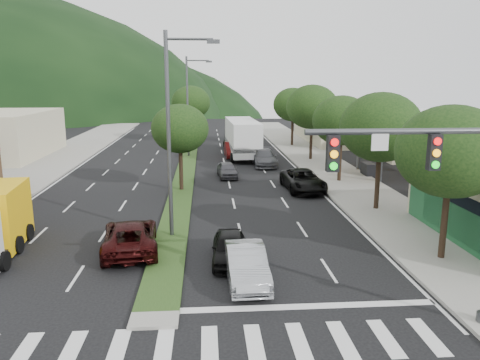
{
  "coord_description": "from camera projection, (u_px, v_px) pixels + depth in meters",
  "views": [
    {
      "loc": [
        1.78,
        -14.63,
        7.77
      ],
      "look_at": [
        3.6,
        10.04,
        2.44
      ],
      "focal_mm": 35.0,
      "sensor_mm": 36.0,
      "label": 1
    }
  ],
  "objects": [
    {
      "name": "traffic_signal",
      "position": [
        450.0,
        186.0,
        13.94
      ],
      "size": [
        6.12,
        0.4,
        7.0
      ],
      "color": "#47494C",
      "rests_on": "ground"
    },
    {
      "name": "car_queue_a",
      "position": [
        230.0,
        248.0,
        20.22
      ],
      "size": [
        1.68,
        3.85,
        1.29
      ],
      "primitive_type": "imported",
      "rotation": [
        0.0,
        0.0,
        -0.04
      ],
      "color": "black",
      "rests_on": "ground"
    },
    {
      "name": "streetlight_near",
      "position": [
        173.0,
        126.0,
        22.41
      ],
      "size": [
        2.6,
        0.25,
        10.0
      ],
      "color": "#47494C",
      "rests_on": "ground"
    },
    {
      "name": "sedan_silver",
      "position": [
        246.0,
        264.0,
        18.28
      ],
      "size": [
        1.63,
        4.33,
        1.41
      ],
      "primitive_type": "imported",
      "rotation": [
        0.0,
        0.0,
        0.03
      ],
      "color": "#A5A7AC",
      "rests_on": "ground"
    },
    {
      "name": "car_queue_d",
      "position": [
        303.0,
        180.0,
        33.28
      ],
      "size": [
        2.74,
        5.47,
        1.49
      ],
      "primitive_type": "imported",
      "rotation": [
        0.0,
        0.0,
        0.05
      ],
      "color": "black",
      "rests_on": "ground"
    },
    {
      "name": "sidewalk_left",
      "position": [
        30.0,
        173.0,
        39.2
      ],
      "size": [
        6.0,
        90.0,
        0.15
      ],
      "primitive_type": "cube",
      "color": "gray",
      "rests_on": "ground"
    },
    {
      "name": "car_queue_b",
      "position": [
        265.0,
        158.0,
        42.92
      ],
      "size": [
        2.18,
        5.13,
        1.48
      ],
      "primitive_type": "imported",
      "rotation": [
        0.0,
        0.0,
        -0.02
      ],
      "color": "#4F5054",
      "rests_on": "ground"
    },
    {
      "name": "motorhome",
      "position": [
        242.0,
        137.0,
        47.56
      ],
      "size": [
        3.41,
        9.87,
        3.75
      ],
      "rotation": [
        0.0,
        0.0,
        0.04
      ],
      "color": "silver",
      "rests_on": "ground"
    },
    {
      "name": "tree_r_c",
      "position": [
        342.0,
        121.0,
        35.13
      ],
      "size": [
        4.4,
        4.4,
        6.48
      ],
      "color": "black",
      "rests_on": "sidewalk_right"
    },
    {
      "name": "crosswalk",
      "position": [
        149.0,
        348.0,
        13.82
      ],
      "size": [
        19.0,
        2.2,
        0.01
      ],
      "primitive_type": "cube",
      "color": "silver",
      "rests_on": "ground"
    },
    {
      "name": "streetlight_mid",
      "position": [
        189.0,
        102.0,
        46.79
      ],
      "size": [
        2.6,
        0.25,
        10.0
      ],
      "color": "#47494C",
      "rests_on": "ground"
    },
    {
      "name": "tree_med_near",
      "position": [
        180.0,
        129.0,
        32.39
      ],
      "size": [
        4.0,
        4.0,
        6.02
      ],
      "color": "black",
      "rests_on": "median"
    },
    {
      "name": "sidewalk_right",
      "position": [
        329.0,
        169.0,
        41.03
      ],
      "size": [
        5.0,
        90.0,
        0.15
      ],
      "primitive_type": "cube",
      "color": "gray",
      "rests_on": "ground"
    },
    {
      "name": "car_queue_e",
      "position": [
        227.0,
        170.0,
        37.81
      ],
      "size": [
        1.75,
        3.71,
        1.23
      ],
      "primitive_type": "imported",
      "rotation": [
        0.0,
        0.0,
        0.08
      ],
      "color": "#454449",
      "rests_on": "ground"
    },
    {
      "name": "tree_med_far",
      "position": [
        191.0,
        102.0,
        57.62
      ],
      "size": [
        4.8,
        4.8,
        6.94
      ],
      "color": "black",
      "rests_on": "median"
    },
    {
      "name": "suv_maroon",
      "position": [
        130.0,
        236.0,
        21.48
      ],
      "size": [
        3.02,
        5.44,
        1.44
      ],
      "primitive_type": "imported",
      "rotation": [
        0.0,
        0.0,
        3.27
      ],
      "color": "black",
      "rests_on": "ground"
    },
    {
      "name": "ground",
      "position": [
        156.0,
        315.0,
        15.77
      ],
      "size": [
        160.0,
        160.0,
        0.0
      ],
      "primitive_type": "plane",
      "color": "black",
      "rests_on": "ground"
    },
    {
      "name": "tree_r_b",
      "position": [
        381.0,
        127.0,
        27.27
      ],
      "size": [
        4.8,
        4.8,
        6.94
      ],
      "color": "black",
      "rests_on": "sidewalk_right"
    },
    {
      "name": "gas_canopy",
      "position": [
        420.0,
        119.0,
        37.61
      ],
      "size": [
        12.2,
        8.2,
        5.25
      ],
      "color": "silver",
      "rests_on": "ground"
    },
    {
      "name": "tree_r_d",
      "position": [
        312.0,
        107.0,
        44.79
      ],
      "size": [
        5.0,
        5.0,
        7.17
      ],
      "color": "black",
      "rests_on": "sidewalk_right"
    },
    {
      "name": "car_queue_f",
      "position": [
        231.0,
        143.0,
        53.29
      ],
      "size": [
        1.89,
        4.35,
        1.25
      ],
      "primitive_type": "imported",
      "rotation": [
        0.0,
        0.0,
        0.03
      ],
      "color": "black",
      "rests_on": "ground"
    },
    {
      "name": "car_queue_c",
      "position": [
        233.0,
        150.0,
        47.6
      ],
      "size": [
        1.73,
        4.67,
        1.52
      ],
      "primitive_type": "imported",
      "rotation": [
        0.0,
        0.0,
        0.03
      ],
      "color": "#4C0D0C",
      "rests_on": "ground"
    },
    {
      "name": "tree_r_a",
      "position": [
        451.0,
        152.0,
        19.52
      ],
      "size": [
        4.6,
        4.6,
        6.63
      ],
      "color": "black",
      "rests_on": "sidewalk_right"
    },
    {
      "name": "bldg_right_far",
      "position": [
        345.0,
        121.0,
        59.52
      ],
      "size": [
        10.0,
        16.0,
        5.2
      ],
      "primitive_type": "cube",
      "color": "#BCB595",
      "rests_on": "ground"
    },
    {
      "name": "median",
      "position": [
        187.0,
        165.0,
        43.06
      ],
      "size": [
        1.6,
        56.0,
        0.12
      ],
      "primitive_type": "cube",
      "color": "#213D16",
      "rests_on": "ground"
    },
    {
      "name": "tree_r_e",
      "position": [
        293.0,
        105.0,
        54.6
      ],
      "size": [
        4.6,
        4.6,
        6.71
      ],
      "color": "black",
      "rests_on": "sidewalk_right"
    }
  ]
}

